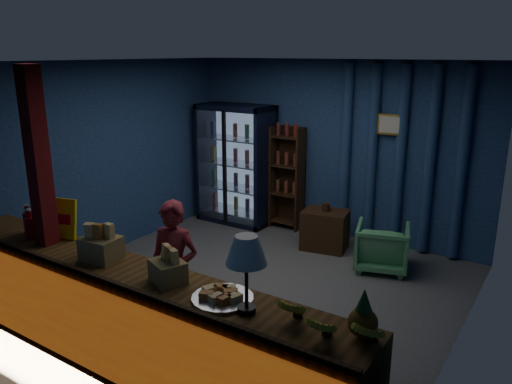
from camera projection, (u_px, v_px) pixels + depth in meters
ground at (252, 286)px, 5.95m from camera, size 4.60×4.60×0.00m
room_walls at (252, 157)px, 5.53m from camera, size 4.60×4.60×4.60m
counter at (128, 320)px, 4.29m from camera, size 4.40×0.57×0.99m
support_post at (44, 208)px, 4.63m from camera, size 0.16×0.16×2.60m
beverage_cooler at (238, 165)px, 8.06m from camera, size 1.20×0.62×1.90m
bottle_shelf at (288, 178)px, 7.76m from camera, size 0.50×0.28×1.60m
curtain_folds at (400, 158)px, 6.79m from camera, size 1.74×0.14×2.50m
framed_picture at (391, 125)px, 6.71m from camera, size 0.36×0.04×0.28m
shopkeeper at (174, 271)px, 4.76m from camera, size 0.57×0.44×1.37m
green_chair at (382, 247)px, 6.35m from camera, size 0.80×0.82×0.60m
side_table at (325, 230)px, 7.01m from camera, size 0.69×0.55×0.67m
yellow_sign at (54, 218)px, 4.84m from camera, size 0.50×0.22×0.39m
soda_bottles at (36, 226)px, 4.83m from camera, size 0.41×0.17×0.30m
snack_box_left at (101, 247)px, 4.33m from camera, size 0.34×0.29×0.33m
snack_box_centre at (168, 270)px, 3.91m from camera, size 0.34×0.31×0.29m
pastry_tray at (223, 297)px, 3.64m from camera, size 0.46×0.46×0.07m
banana_bunches at (329, 322)px, 3.19m from camera, size 0.78×0.30×0.17m
table_lamp at (246, 253)px, 3.36m from camera, size 0.29×0.29×0.57m
pineapple at (363, 318)px, 3.13m from camera, size 0.19×0.19×0.33m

